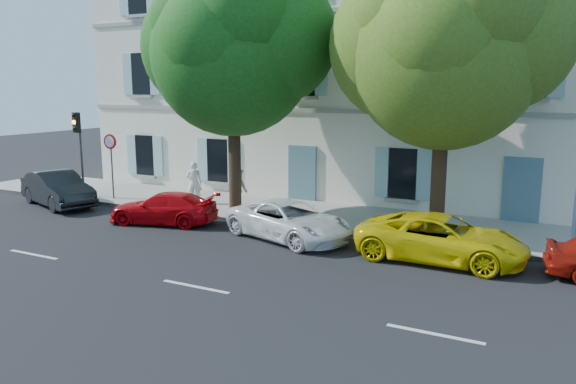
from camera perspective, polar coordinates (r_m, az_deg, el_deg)
The scene contains 14 objects.
ground at distance 17.74m, azimuth -1.59°, elevation -5.64°, with size 90.00×90.00×0.00m, color black.
sidewalk at distance 21.59m, azimuth 4.14°, elevation -2.50°, with size 36.00×4.50×0.15m, color #A09E96.
kerb at distance 19.67m, azimuth 1.63°, elevation -3.77°, with size 36.00×0.16×0.16m, color #9E998E.
building at distance 26.43m, azimuth 9.39°, elevation 12.72°, with size 28.00×7.00×12.00m, color white.
car_dark_sedan at distance 25.62m, azimuth -22.36°, elevation 0.30°, with size 1.55×4.45×1.47m, color black.
car_red_coupe at distance 21.14m, azimuth -12.53°, elevation -1.61°, with size 1.63×4.00×1.16m, color #C2050B.
car_white_coupe at distance 18.53m, azimuth 0.11°, elevation -2.91°, with size 2.09×4.53×1.26m, color white.
car_yellow_supercar at distance 16.82m, azimuth 15.29°, elevation -4.56°, with size 2.23×4.83×1.34m, color #DCC709.
tree_left at distance 21.22m, azimuth -5.63°, elevation 13.69°, with size 5.99×5.99×9.28m.
tree_right at distance 18.23m, azimuth 15.63°, elevation 13.25°, with size 5.84×5.84×9.00m.
traffic_light at distance 26.34m, azimuth -20.54°, elevation 5.34°, with size 0.32×0.42×3.73m.
road_sign at distance 25.49m, azimuth -17.56°, elevation 3.86°, with size 0.65×0.11×2.83m.
pedestrian_a at distance 23.85m, azimuth -9.50°, elevation 0.96°, with size 0.64×0.42×1.76m, color silver.
pedestrian_b at distance 22.03m, azimuth -5.05°, elevation 0.21°, with size 0.83×0.64×1.70m, color tan.
Camera 1 is at (8.27, -14.88, 4.96)m, focal length 35.00 mm.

